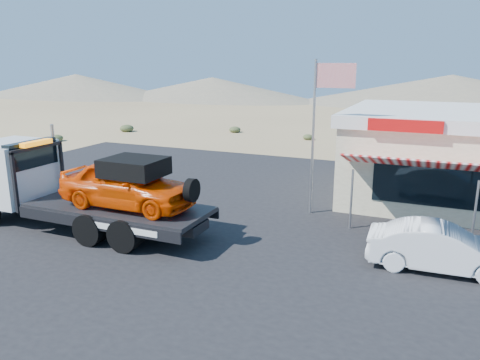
{
  "coord_description": "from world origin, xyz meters",
  "views": [
    {
      "loc": [
        9.21,
        -13.06,
        5.92
      ],
      "look_at": [
        2.3,
        2.93,
        1.5
      ],
      "focal_mm": 35.0,
      "sensor_mm": 36.0,
      "label": 1
    }
  ],
  "objects": [
    {
      "name": "white_sedan",
      "position": [
        9.55,
        0.8,
        0.7
      ],
      "size": [
        4.18,
        1.63,
        1.36
      ],
      "primitive_type": "imported",
      "rotation": [
        0.0,
        0.0,
        1.62
      ],
      "color": "silver",
      "rests_on": "asphalt_lot"
    },
    {
      "name": "jerky_store",
      "position": [
        10.5,
        8.97,
        1.99
      ],
      "size": [
        10.4,
        9.97,
        3.9
      ],
      "color": "beige",
      "rests_on": "asphalt_lot"
    },
    {
      "name": "ground",
      "position": [
        0.0,
        0.0,
        0.0
      ],
      "size": [
        120.0,
        120.0,
        0.0
      ],
      "primitive_type": "plane",
      "color": "#8C7350",
      "rests_on": "ground"
    },
    {
      "name": "asphalt_lot",
      "position": [
        2.0,
        3.0,
        0.01
      ],
      "size": [
        32.0,
        24.0,
        0.02
      ],
      "primitive_type": "cube",
      "color": "black",
      "rests_on": "ground"
    },
    {
      "name": "flagpole",
      "position": [
        4.93,
        4.5,
        3.76
      ],
      "size": [
        1.55,
        0.1,
        6.0
      ],
      "color": "#99999E",
      "rests_on": "asphalt_lot"
    },
    {
      "name": "tow_truck",
      "position": [
        -2.5,
        -0.55,
        1.67
      ],
      "size": [
        9.27,
        2.75,
        3.1
      ],
      "color": "black",
      "rests_on": "asphalt_lot"
    },
    {
      "name": "desert_scrub",
      "position": [
        -14.38,
        10.24,
        0.28
      ],
      "size": [
        23.9,
        32.38,
        0.64
      ],
      "color": "#384726",
      "rests_on": "ground"
    },
    {
      "name": "distant_hills",
      "position": [
        -9.77,
        55.14,
        1.89
      ],
      "size": [
        126.0,
        48.0,
        4.2
      ],
      "color": "#726B59",
      "rests_on": "ground"
    }
  ]
}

